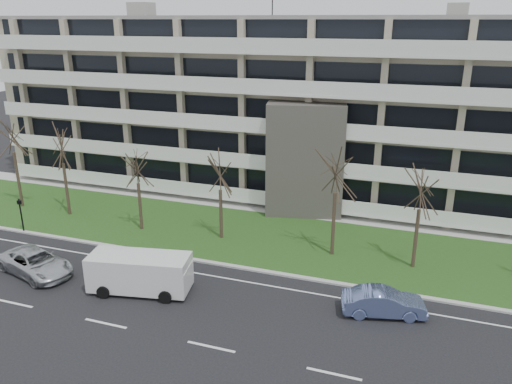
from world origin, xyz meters
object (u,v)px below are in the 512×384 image
at_px(silver_pickup, 36,263).
at_px(pedestrian_signal, 21,211).
at_px(blue_sedan, 384,302).
at_px(white_van, 141,270).

xyz_separation_m(silver_pickup, pedestrian_signal, (-5.51, 4.83, 0.94)).
distance_m(blue_sedan, white_van, 13.70).
bearing_deg(silver_pickup, blue_sedan, -67.00).
bearing_deg(white_van, blue_sedan, -2.11).
height_order(silver_pickup, white_van, white_van).
height_order(blue_sedan, white_van, white_van).
distance_m(silver_pickup, blue_sedan, 20.98).
height_order(white_van, pedestrian_signal, pedestrian_signal).
bearing_deg(pedestrian_signal, silver_pickup, -40.76).
bearing_deg(white_van, pedestrian_signal, 149.84).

